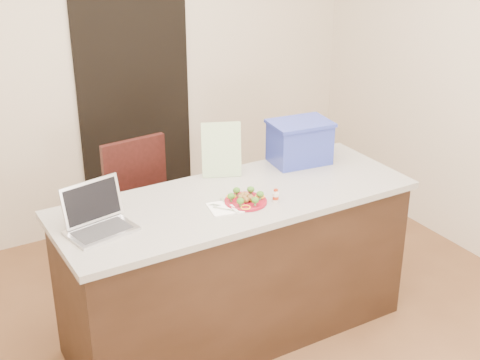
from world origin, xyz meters
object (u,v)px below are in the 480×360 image
blue_box (300,142)px  chair (143,206)px  yogurt_bottle (276,196)px  plate (246,201)px  laptop (97,217)px  island (236,266)px  napkin (225,208)px

blue_box → chair: size_ratio=0.40×
chair → yogurt_bottle: bearing=-71.9°
plate → blue_box: bearing=29.6°
laptop → yogurt_bottle: bearing=-23.0°
island → yogurt_bottle: 0.54m
island → laptop: 0.95m
blue_box → chair: bearing=152.8°
plate → laptop: laptop is taller
plate → laptop: bearing=170.7°
yogurt_bottle → chair: bearing=112.5°
plate → chair: (-0.25, 0.91, -0.35)m
laptop → chair: (0.55, 0.78, -0.41)m
napkin → blue_box: size_ratio=0.42×
island → napkin: bearing=-141.0°
plate → yogurt_bottle: bearing=-24.2°
yogurt_bottle → island: bearing=132.6°
yogurt_bottle → blue_box: size_ratio=0.18×
napkin → chair: 0.98m
napkin → laptop: laptop is taller
plate → napkin: (-0.13, -0.00, -0.01)m
plate → napkin: plate is taller
napkin → yogurt_bottle: 0.29m
plate → blue_box: (0.59, 0.34, 0.13)m
laptop → plate: bearing=-20.5°
laptop → blue_box: blue_box is taller
laptop → blue_box: 1.41m
island → chair: bearing=107.1°
yogurt_bottle → blue_box: bearing=42.6°
island → yogurt_bottle: bearing=-47.4°
island → blue_box: blue_box is taller
island → laptop: size_ratio=5.61×
yogurt_bottle → blue_box: 0.61m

